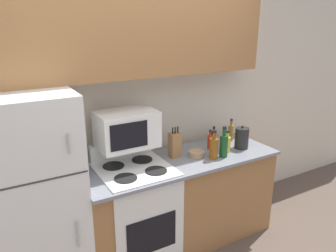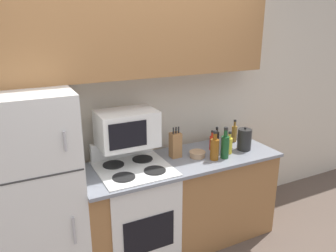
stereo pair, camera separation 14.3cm
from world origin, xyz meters
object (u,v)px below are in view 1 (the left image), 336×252
bottle_cooking_spray (227,144)px  bottle_vinegar (231,132)px  knife_block (175,145)px  bottle_whiskey (214,148)px  refrigerator (35,198)px  bowl (196,153)px  bottle_hot_sauce (210,142)px  kettle (242,138)px  bottle_wine_green (224,145)px  microwave (127,129)px  stove (136,213)px  bottle_soy_sauce (214,136)px

bottle_cooking_spray → bottle_vinegar: (0.25, 0.24, 0.01)m
knife_block → bottle_whiskey: size_ratio=1.06×
refrigerator → bottle_vinegar: size_ratio=6.92×
bottle_whiskey → bottle_cooking_spray: bearing=15.8°
bowl → bottle_hot_sauce: 0.25m
bottle_hot_sauce → kettle: (0.29, -0.14, 0.03)m
bottle_vinegar → bottle_wine_green: size_ratio=0.80×
bowl → bottle_whiskey: bearing=-48.6°
bottle_whiskey → bottle_vinegar: bottle_whiskey is taller
microwave → bottle_hot_sauce: size_ratio=2.55×
refrigerator → knife_block: refrigerator is taller
stove → microwave: (-0.01, 0.13, 0.76)m
bowl → bottle_soy_sauce: size_ratio=0.86×
stove → bottle_cooking_spray: size_ratio=4.88×
stove → bottle_cooking_spray: 1.09m
stove → bowl: 0.78m
bottle_whiskey → bottle_cooking_spray: size_ratio=1.27×
bottle_vinegar → bottle_cooking_spray: bearing=-135.6°
knife_block → bottle_vinegar: bearing=6.4°
refrigerator → bottle_soy_sauce: (1.81, 0.13, 0.14)m
microwave → knife_block: bearing=-6.7°
bottle_cooking_spray → kettle: (0.20, 0.02, 0.02)m
bowl → kettle: (0.52, -0.05, 0.08)m
bottle_cooking_spray → bowl: bearing=169.1°
refrigerator → bottle_soy_sauce: 1.82m
stove → knife_block: 0.71m
bottle_cooking_spray → bottle_soy_sauce: bearing=80.6°
microwave → knife_block: microwave is taller
knife_block → kettle: knife_block is taller
stove → microwave: microwave is taller
bottle_whiskey → bottle_vinegar: (0.46, 0.30, -0.02)m
bottle_cooking_spray → bottle_vinegar: 0.35m
refrigerator → knife_block: bearing=0.7°
bottle_wine_green → bottle_whiskey: bearing=174.8°
bowl → kettle: 0.52m
bottle_vinegar → bottle_hot_sauce: bearing=-165.1°
stove → kettle: 1.27m
stove → bowl: bearing=-2.1°
bottle_vinegar → stove: bearing=-172.5°
bottle_cooking_spray → bottle_soy_sauce: bottle_cooking_spray is taller
stove → bottle_vinegar: 1.32m
microwave → bottle_vinegar: microwave is taller
bottle_cooking_spray → bottle_soy_sauce: 0.28m
bottle_vinegar → bottle_wine_green: bottle_wine_green is taller
refrigerator → knife_block: size_ratio=5.59×
bottle_vinegar → kettle: (-0.05, -0.23, 0.01)m
microwave → knife_block: (0.45, -0.05, -0.21)m
microwave → bottle_cooking_spray: size_ratio=2.31×
bottle_cooking_spray → knife_block: bearing=162.5°
microwave → bottle_vinegar: size_ratio=2.12×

